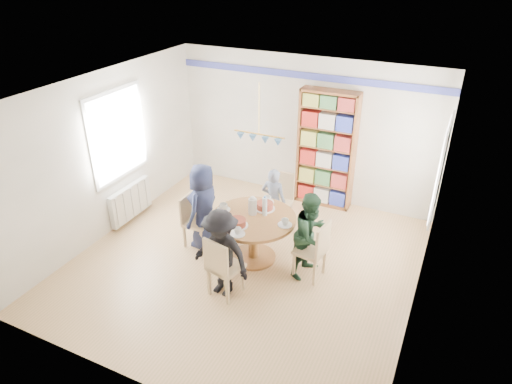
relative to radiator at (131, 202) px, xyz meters
The scene contains 14 objects.
ground 2.46m from the radiator, ahead, with size 5.00×5.00×0.00m, color tan.
room_shell 2.58m from the radiator, 14.73° to the left, with size 5.00×5.00×5.00m.
radiator is the anchor object (origin of this frame).
dining_table 2.50m from the radiator, ahead, with size 1.30×1.30×0.75m.
chair_left 1.44m from the radiator, ahead, with size 0.40×0.40×0.87m.
chair_right 3.50m from the radiator, ahead, with size 0.47×0.47×0.94m.
chair_far 2.64m from the radiator, 20.40° to the left, with size 0.48×0.48×0.99m.
chair_near 2.72m from the radiator, 24.24° to the right, with size 0.50×0.50×0.95m.
person_left 1.65m from the radiator, ahead, with size 0.70×0.45×1.43m, color #1A1F3A.
person_right 3.41m from the radiator, ahead, with size 0.64×0.50×1.33m, color #193321.
person_far 2.56m from the radiator, 16.59° to the left, with size 0.43×0.28×1.17m, color gray.
person_near 2.67m from the radiator, 23.33° to the right, with size 0.86×0.49×1.33m, color black.
bookshelf 3.63m from the radiator, 35.04° to the left, with size 1.04×0.31×2.19m.
tableware 2.50m from the radiator, ahead, with size 1.24×1.24×0.33m.
Camera 1 is at (2.61, -5.11, 4.32)m, focal length 32.00 mm.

